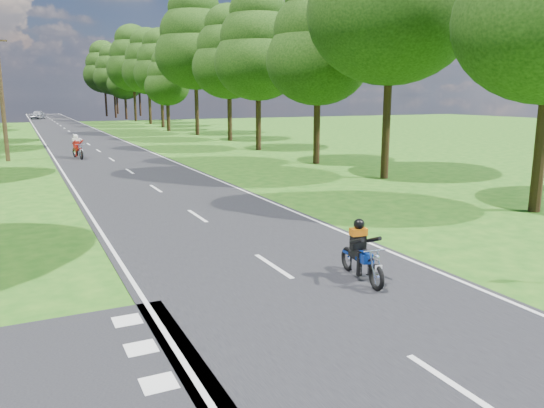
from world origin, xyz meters
TOP-DOWN VIEW (x-y plane):
  - ground at (0.00, 0.00)m, footprint 160.00×160.00m
  - main_road at (0.00, 50.00)m, footprint 7.00×140.00m
  - road_markings at (-0.14, 48.13)m, footprint 7.40×140.00m
  - treeline at (1.43, 60.06)m, footprint 40.00×115.35m
  - telegraph_pole at (-6.00, 28.00)m, footprint 1.20×0.26m
  - rider_near_blue at (1.36, 0.28)m, footprint 0.76×1.70m
  - rider_far_red at (-1.88, 27.47)m, footprint 0.93×1.96m
  - distant_car at (-1.88, 91.85)m, footprint 2.91×4.59m

SIDE VIEW (x-z plane):
  - ground at x=0.00m, z-range 0.00..0.00m
  - main_road at x=0.00m, z-range 0.00..0.02m
  - road_markings at x=-0.14m, z-range 0.02..0.03m
  - rider_near_blue at x=1.36m, z-range 0.02..1.39m
  - distant_car at x=-1.88m, z-range 0.02..1.47m
  - rider_far_red at x=-1.88m, z-range 0.02..1.59m
  - telegraph_pole at x=-6.00m, z-range 0.07..8.07m
  - treeline at x=1.43m, z-range 0.86..15.65m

